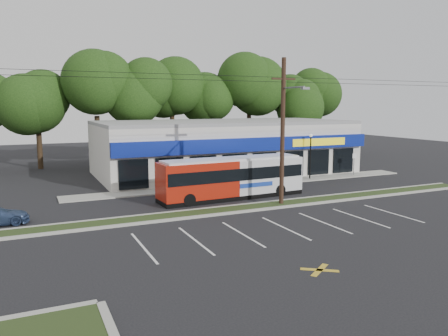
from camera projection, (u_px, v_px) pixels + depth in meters
ground at (250, 212)px, 28.16m from camera, size 120.00×120.00×0.00m
grass_strip at (243, 208)px, 29.05m from camera, size 40.00×1.60×0.12m
curb_south at (249, 211)px, 28.28m from camera, size 40.00×0.25×0.14m
curb_north at (237, 205)px, 29.81m from camera, size 40.00×0.25×0.14m
sidewalk at (252, 183)px, 38.31m from camera, size 32.00×2.20×0.10m
strip_mall at (224, 147)px, 44.36m from camera, size 25.00×12.55×5.30m
utility_pole at (281, 127)px, 29.38m from camera, size 50.00×2.77×10.00m
lamp_post at (310, 151)px, 40.23m from camera, size 0.30×0.30×4.25m
sign_post at (354, 160)px, 42.26m from camera, size 0.45×0.10×2.23m
tree_line at (177, 92)px, 51.98m from camera, size 46.76×6.76×11.83m
metrobus at (232, 177)px, 32.35m from camera, size 11.34×2.94×3.02m
car_dark at (271, 175)px, 38.45m from camera, size 4.78×2.35×1.57m
pedestrian_a at (261, 174)px, 37.99m from camera, size 0.78×0.72×1.78m
pedestrian_b at (271, 175)px, 38.45m from camera, size 0.80×0.65×1.55m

